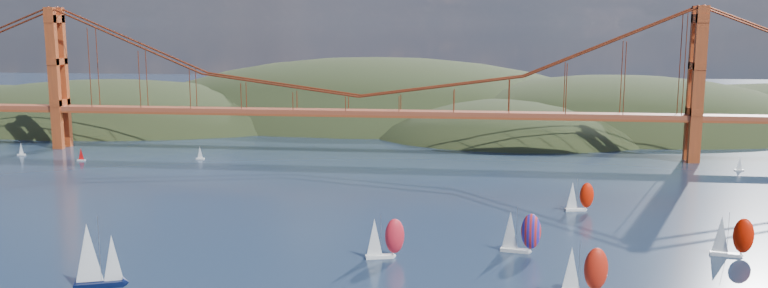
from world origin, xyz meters
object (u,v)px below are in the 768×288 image
racer_0 (384,237)px  racer_2 (732,236)px  racer_3 (579,196)px  racer_rwb (520,231)px  racer_1 (583,270)px  sloop_navy (95,256)px

racer_0 → racer_2: size_ratio=0.99×
racer_3 → racer_rwb: 42.33m
racer_3 → racer_1: bearing=-106.5°
racer_0 → racer_3: racer_0 is taller
racer_0 → racer_2: (72.83, 10.39, 0.04)m
racer_3 → racer_0: bearing=-144.6°
racer_1 → racer_2: 44.17m
racer_0 → racer_2: bearing=-8.1°
racer_1 → racer_2: bearing=27.7°
sloop_navy → racer_0: sloop_navy is taller
racer_0 → racer_2: 73.56m
racer_1 → racer_rwb: (-9.94, 24.99, -0.13)m
sloop_navy → racer_0: 56.69m
racer_2 → racer_3: (-26.92, 35.83, -0.50)m
racer_rwb → racer_3: bearing=75.9°
sloop_navy → racer_1: bearing=-16.6°
racer_0 → racer_3: bearing=29.0°
racer_2 → racer_1: bearing=-129.3°
racer_2 → racer_3: size_ratio=1.12×
sloop_navy → racer_3: sloop_navy is taller
racer_1 → racer_3: (7.42, 63.60, -0.76)m
sloop_navy → racer_rwb: size_ratio=1.39×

